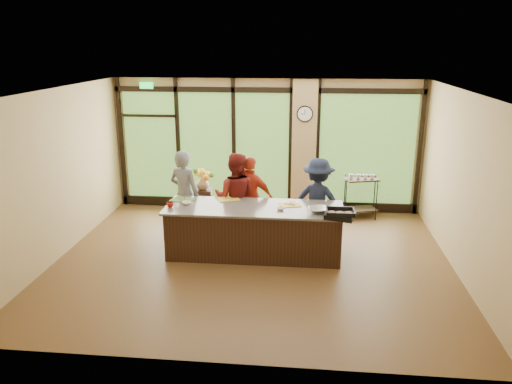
% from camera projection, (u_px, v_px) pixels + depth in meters
% --- Properties ---
extents(floor, '(7.00, 7.00, 0.00)m').
position_uv_depth(floor, '(253.00, 261.00, 8.94)').
color(floor, brown).
rests_on(floor, ground).
extents(ceiling, '(7.00, 7.00, 0.00)m').
position_uv_depth(ceiling, '(252.00, 91.00, 8.08)').
color(ceiling, silver).
rests_on(ceiling, back_wall).
extents(back_wall, '(7.00, 0.00, 7.00)m').
position_uv_depth(back_wall, '(267.00, 145.00, 11.37)').
color(back_wall, tan).
rests_on(back_wall, floor).
extents(left_wall, '(0.00, 6.00, 6.00)m').
position_uv_depth(left_wall, '(57.00, 175.00, 8.85)').
color(left_wall, tan).
rests_on(left_wall, floor).
extents(right_wall, '(0.00, 6.00, 6.00)m').
position_uv_depth(right_wall, '(464.00, 186.00, 8.17)').
color(right_wall, tan).
rests_on(right_wall, floor).
extents(window_wall, '(6.90, 0.12, 3.00)m').
position_uv_depth(window_wall, '(274.00, 151.00, 11.34)').
color(window_wall, tan).
rests_on(window_wall, floor).
extents(island_base, '(3.10, 1.00, 0.88)m').
position_uv_depth(island_base, '(254.00, 232.00, 9.10)').
color(island_base, black).
rests_on(island_base, floor).
extents(countertop, '(3.20, 1.10, 0.04)m').
position_uv_depth(countertop, '(254.00, 208.00, 8.97)').
color(countertop, slate).
rests_on(countertop, island_base).
extents(wall_clock, '(0.36, 0.04, 0.36)m').
position_uv_depth(wall_clock, '(305.00, 114.00, 10.94)').
color(wall_clock, black).
rests_on(wall_clock, window_wall).
extents(cook_left, '(0.76, 0.64, 1.78)m').
position_uv_depth(cook_left, '(185.00, 194.00, 9.79)').
color(cook_left, slate).
rests_on(cook_left, floor).
extents(cook_midleft, '(0.88, 0.70, 1.75)m').
position_uv_depth(cook_midleft, '(235.00, 197.00, 9.70)').
color(cook_midleft, maroon).
rests_on(cook_midleft, floor).
extents(cook_midright, '(1.03, 0.64, 1.63)m').
position_uv_depth(cook_midright, '(251.00, 198.00, 9.83)').
color(cook_midright, '#B4331B').
rests_on(cook_midright, floor).
extents(cook_right, '(1.18, 0.84, 1.66)m').
position_uv_depth(cook_right, '(318.00, 201.00, 9.61)').
color(cook_right, '#181F35').
rests_on(cook_right, floor).
extents(roasting_pan, '(0.56, 0.49, 0.08)m').
position_uv_depth(roasting_pan, '(340.00, 216.00, 8.37)').
color(roasting_pan, black).
rests_on(roasting_pan, countertop).
extents(mixing_bowl, '(0.44, 0.44, 0.08)m').
position_uv_depth(mixing_bowl, '(319.00, 210.00, 8.67)').
color(mixing_bowl, silver).
rests_on(mixing_bowl, countertop).
extents(cutting_board_left, '(0.48, 0.40, 0.01)m').
position_uv_depth(cutting_board_left, '(183.00, 200.00, 9.36)').
color(cutting_board_left, '#4A8530').
rests_on(cutting_board_left, countertop).
extents(cutting_board_center, '(0.48, 0.43, 0.01)m').
position_uv_depth(cutting_board_center, '(228.00, 199.00, 9.39)').
color(cutting_board_center, gold).
rests_on(cutting_board_center, countertop).
extents(cutting_board_right, '(0.43, 0.37, 0.01)m').
position_uv_depth(cutting_board_right, '(290.00, 205.00, 9.05)').
color(cutting_board_right, gold).
rests_on(cutting_board_right, countertop).
extents(prep_bowl_near, '(0.21, 0.21, 0.05)m').
position_uv_depth(prep_bowl_near, '(187.00, 203.00, 9.10)').
color(prep_bowl_near, white).
rests_on(prep_bowl_near, countertop).
extents(prep_bowl_mid, '(0.15, 0.15, 0.04)m').
position_uv_depth(prep_bowl_mid, '(281.00, 209.00, 8.80)').
color(prep_bowl_mid, white).
rests_on(prep_bowl_mid, countertop).
extents(prep_bowl_far, '(0.16, 0.16, 0.03)m').
position_uv_depth(prep_bowl_far, '(291.00, 203.00, 9.11)').
color(prep_bowl_far, white).
rests_on(prep_bowl_far, countertop).
extents(red_ramekin, '(0.15, 0.15, 0.10)m').
position_uv_depth(red_ramekin, '(170.00, 205.00, 8.93)').
color(red_ramekin, '#9D180F').
rests_on(red_ramekin, countertop).
extents(flower_stand, '(0.41, 0.41, 0.73)m').
position_uv_depth(flower_stand, '(203.00, 206.00, 10.80)').
color(flower_stand, black).
rests_on(flower_stand, floor).
extents(flower_vase, '(0.34, 0.34, 0.29)m').
position_uv_depth(flower_vase, '(202.00, 183.00, 10.65)').
color(flower_vase, olive).
rests_on(flower_vase, flower_stand).
extents(bar_cart, '(0.81, 0.59, 0.99)m').
position_uv_depth(bar_cart, '(361.00, 192.00, 11.02)').
color(bar_cart, black).
rests_on(bar_cart, floor).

